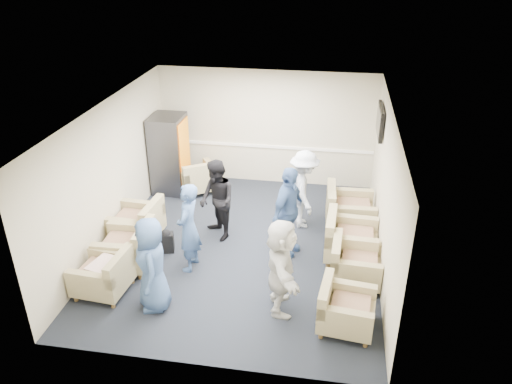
% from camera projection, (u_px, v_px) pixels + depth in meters
% --- Properties ---
extents(floor, '(6.00, 6.00, 0.00)m').
position_uv_depth(floor, '(243.00, 247.00, 9.50)').
color(floor, black).
rests_on(floor, ground).
extents(ceiling, '(6.00, 6.00, 0.00)m').
position_uv_depth(ceiling, '(241.00, 110.00, 8.29)').
color(ceiling, white).
rests_on(ceiling, back_wall).
extents(back_wall, '(5.00, 0.02, 2.70)m').
position_uv_depth(back_wall, '(266.00, 128.00, 11.54)').
color(back_wall, beige).
rests_on(back_wall, floor).
extents(front_wall, '(5.00, 0.02, 2.70)m').
position_uv_depth(front_wall, '(197.00, 286.00, 6.25)').
color(front_wall, beige).
rests_on(front_wall, floor).
extents(left_wall, '(0.02, 6.00, 2.70)m').
position_uv_depth(left_wall, '(110.00, 174.00, 9.26)').
color(left_wall, beige).
rests_on(left_wall, floor).
extents(right_wall, '(0.02, 6.00, 2.70)m').
position_uv_depth(right_wall, '(385.00, 194.00, 8.53)').
color(right_wall, beige).
rests_on(right_wall, floor).
extents(chair_rail, '(4.98, 0.04, 0.06)m').
position_uv_depth(chair_rail, '(266.00, 146.00, 11.72)').
color(chair_rail, white).
rests_on(chair_rail, back_wall).
extents(tv, '(0.10, 1.00, 0.58)m').
position_uv_depth(tv, '(380.00, 121.00, 9.81)').
color(tv, black).
rests_on(tv, right_wall).
extents(armchair_left_near, '(0.88, 0.88, 0.65)m').
position_uv_depth(armchair_left_near, '(106.00, 276.00, 8.15)').
color(armchair_left_near, '#988C62').
rests_on(armchair_left_near, floor).
extents(armchair_left_mid, '(0.92, 0.92, 0.71)m').
position_uv_depth(armchair_left_mid, '(129.00, 249.00, 8.82)').
color(armchair_left_mid, '#988C62').
rests_on(armchair_left_mid, floor).
extents(armchair_left_far, '(0.95, 0.95, 0.71)m').
position_uv_depth(armchair_left_far, '(138.00, 224.00, 9.57)').
color(armchair_left_far, '#988C62').
rests_on(armchair_left_far, floor).
extents(armchair_right_near, '(0.89, 0.89, 0.64)m').
position_uv_depth(armchair_right_near, '(343.00, 310.00, 7.41)').
color(armchair_right_near, '#988C62').
rests_on(armchair_right_near, floor).
extents(armchair_right_midnear, '(0.87, 0.87, 0.66)m').
position_uv_depth(armchair_right_midnear, '(353.00, 265.00, 8.42)').
color(armchair_right_midnear, '#988C62').
rests_on(armchair_right_midnear, floor).
extents(armchair_right_midfar, '(0.96, 0.96, 0.74)m').
position_uv_depth(armchair_right_midfar, '(348.00, 241.00, 9.02)').
color(armchair_right_midfar, '#988C62').
rests_on(armchair_right_midfar, floor).
extents(armchair_right_far, '(0.98, 0.98, 0.75)m').
position_uv_depth(armchair_right_far, '(347.00, 212.00, 9.98)').
color(armchair_right_far, '#988C62').
rests_on(armchair_right_far, floor).
extents(armchair_corner, '(1.16, 1.16, 0.67)m').
position_uv_depth(armchair_corner, '(198.00, 178.00, 11.46)').
color(armchair_corner, '#988C62').
rests_on(armchair_corner, floor).
extents(vending_machine, '(0.73, 0.85, 1.79)m').
position_uv_depth(vending_machine, '(170.00, 154.00, 11.33)').
color(vending_machine, '#45454C').
rests_on(vending_machine, floor).
extents(backpack, '(0.31, 0.25, 0.46)m').
position_uv_depth(backpack, '(166.00, 240.00, 9.27)').
color(backpack, black).
rests_on(backpack, floor).
extents(pillow, '(0.49, 0.58, 0.14)m').
position_uv_depth(pillow, '(104.00, 267.00, 8.07)').
color(pillow, silver).
rests_on(pillow, armchair_left_near).
extents(person_front_left, '(0.73, 0.89, 1.58)m').
position_uv_depth(person_front_left, '(152.00, 265.00, 7.63)').
color(person_front_left, '#3B598E').
rests_on(person_front_left, floor).
extents(person_mid_left, '(0.43, 0.62, 1.63)m').
position_uv_depth(person_mid_left, '(189.00, 228.00, 8.56)').
color(person_mid_left, '#3B598E').
rests_on(person_mid_left, floor).
extents(person_back_left, '(0.95, 0.99, 1.60)m').
position_uv_depth(person_back_left, '(217.00, 201.00, 9.49)').
color(person_back_left, black).
rests_on(person_back_left, floor).
extents(person_back_right, '(0.83, 1.16, 1.62)m').
position_uv_depth(person_back_right, '(304.00, 190.00, 9.89)').
color(person_back_right, white).
rests_on(person_back_right, floor).
extents(person_mid_right, '(0.76, 1.09, 1.72)m').
position_uv_depth(person_mid_right, '(288.00, 212.00, 8.98)').
color(person_mid_right, '#3B598E').
rests_on(person_mid_right, floor).
extents(person_front_right, '(0.71, 1.53, 1.59)m').
position_uv_depth(person_front_right, '(281.00, 267.00, 7.58)').
color(person_front_right, silver).
rests_on(person_front_right, floor).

